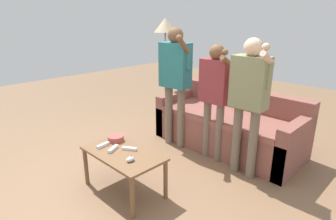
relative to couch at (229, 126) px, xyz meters
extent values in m
plane|color=brown|center=(-0.19, -1.46, -0.29)|extent=(12.00, 12.00, 0.00)
cube|color=brown|center=(0.00, -0.03, -0.07)|extent=(2.00, 0.86, 0.44)
cube|color=#94584D|center=(0.00, -0.10, 0.18)|extent=(1.72, 0.74, 0.06)
cube|color=brown|center=(0.00, 0.31, 0.32)|extent=(2.00, 0.18, 0.34)
cube|color=brown|center=(-0.93, -0.03, 0.02)|extent=(0.14, 0.86, 0.62)
cube|color=brown|center=(0.93, -0.03, 0.02)|extent=(0.14, 0.86, 0.62)
cube|color=brown|center=(-0.16, -1.69, 0.14)|extent=(0.87, 0.49, 0.03)
cylinder|color=brown|center=(-0.57, -1.90, -0.08)|extent=(0.04, 0.04, 0.42)
cylinder|color=brown|center=(0.24, -1.90, -0.08)|extent=(0.04, 0.04, 0.42)
cylinder|color=brown|center=(-0.57, -1.48, -0.08)|extent=(0.04, 0.04, 0.42)
cylinder|color=brown|center=(0.24, -1.48, -0.08)|extent=(0.04, 0.04, 0.42)
cylinder|color=#B24C47|center=(-0.44, -1.58, 0.19)|extent=(0.17, 0.17, 0.06)
ellipsoid|color=white|center=(0.04, -1.76, 0.18)|extent=(0.06, 0.09, 0.05)
cylinder|color=#4C4C51|center=(0.04, -1.75, 0.21)|extent=(0.02, 0.02, 0.01)
cylinder|color=#2D2D33|center=(-1.35, 0.10, -0.28)|extent=(0.28, 0.28, 0.02)
cylinder|color=gray|center=(-1.35, 0.10, 0.47)|extent=(0.03, 0.03, 1.49)
cone|color=#C1AD89|center=(-1.35, 0.10, 1.33)|extent=(0.36, 0.36, 0.22)
cylinder|color=#756656|center=(-0.68, -0.50, 0.13)|extent=(0.11, 0.11, 0.85)
cylinder|color=#756656|center=(-0.47, -0.48, 0.13)|extent=(0.11, 0.11, 0.85)
cube|color=#28757A|center=(-0.57, -0.49, 0.85)|extent=(0.42, 0.25, 0.59)
sphere|color=brown|center=(-0.57, -0.49, 1.23)|extent=(0.20, 0.20, 0.20)
cylinder|color=brown|center=(-0.77, -0.51, 0.82)|extent=(0.07, 0.07, 0.55)
cylinder|color=#28757A|center=(-0.37, -0.47, 0.96)|extent=(0.07, 0.07, 0.28)
cylinder|color=brown|center=(-0.36, -0.57, 1.12)|extent=(0.09, 0.25, 0.24)
sphere|color=brown|center=(-0.35, -0.66, 1.22)|extent=(0.08, 0.08, 0.08)
cylinder|color=#756656|center=(-0.04, -0.46, 0.09)|extent=(0.10, 0.10, 0.76)
cylinder|color=#756656|center=(0.15, -0.46, 0.09)|extent=(0.10, 0.10, 0.76)
cube|color=brown|center=(0.06, -0.46, 0.73)|extent=(0.36, 0.20, 0.52)
sphere|color=brown|center=(0.06, -0.46, 1.07)|extent=(0.18, 0.18, 0.18)
cylinder|color=brown|center=(-0.12, -0.46, 0.70)|extent=(0.07, 0.07, 0.49)
cylinder|color=brown|center=(0.24, -0.46, 0.83)|extent=(0.07, 0.07, 0.25)
cylinder|color=brown|center=(0.24, -0.51, 0.99)|extent=(0.06, 0.25, 0.17)
sphere|color=brown|center=(0.24, -0.57, 1.10)|extent=(0.07, 0.07, 0.07)
cylinder|color=#756656|center=(0.44, -0.52, 0.11)|extent=(0.10, 0.10, 0.81)
cylinder|color=#756656|center=(0.64, -0.52, 0.11)|extent=(0.10, 0.10, 0.81)
cube|color=gray|center=(0.54, -0.52, 0.80)|extent=(0.39, 0.21, 0.56)
sphere|color=beige|center=(0.54, -0.52, 1.17)|extent=(0.19, 0.19, 0.19)
cylinder|color=beige|center=(0.35, -0.52, 0.78)|extent=(0.07, 0.07, 0.53)
cylinder|color=gray|center=(0.73, -0.51, 0.91)|extent=(0.07, 0.07, 0.26)
cylinder|color=beige|center=(0.73, -0.58, 1.08)|extent=(0.07, 0.26, 0.18)
sphere|color=beige|center=(0.74, -0.64, 1.19)|extent=(0.08, 0.08, 0.08)
cube|color=white|center=(-0.42, -1.76, 0.17)|extent=(0.06, 0.16, 0.03)
cylinder|color=silver|center=(-0.43, -1.73, 0.19)|extent=(0.01, 0.01, 0.00)
cube|color=silver|center=(-0.42, -1.81, 0.19)|extent=(0.02, 0.02, 0.00)
cube|color=white|center=(-0.16, -1.62, 0.17)|extent=(0.15, 0.11, 0.03)
cylinder|color=silver|center=(-0.13, -1.60, 0.19)|extent=(0.01, 0.01, 0.00)
cube|color=silver|center=(-0.19, -1.64, 0.19)|extent=(0.02, 0.02, 0.00)
cube|color=white|center=(-0.27, -1.74, 0.17)|extent=(0.10, 0.16, 0.03)
cylinder|color=silver|center=(-0.29, -1.71, 0.19)|extent=(0.01, 0.01, 0.00)
cube|color=silver|center=(-0.25, -1.78, 0.19)|extent=(0.02, 0.02, 0.00)
camera|label=1|loc=(1.99, -3.23, 1.48)|focal=30.46mm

